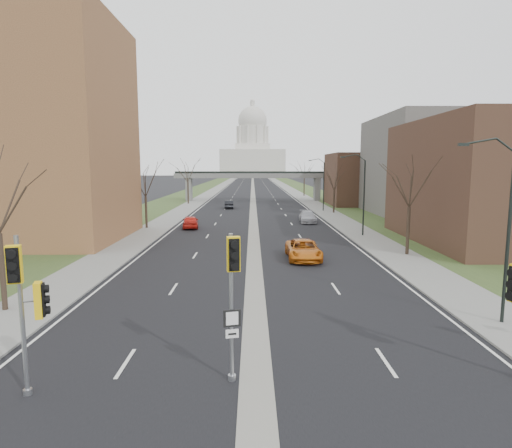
{
  "coord_description": "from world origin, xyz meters",
  "views": [
    {
      "loc": [
        -0.13,
        -13.53,
        7.49
      ],
      "look_at": [
        0.08,
        11.81,
        4.08
      ],
      "focal_mm": 30.0,
      "sensor_mm": 36.0,
      "label": 1
    }
  ],
  "objects_px": {
    "car_left_near": "(191,222)",
    "signal_pole_left": "(26,293)",
    "car_left_far": "(229,204)",
    "car_right_near": "(303,250)",
    "signal_pole_median": "(233,282)",
    "car_right_mid": "(308,217)"
  },
  "relations": [
    {
      "from": "car_left_near",
      "to": "car_left_far",
      "type": "bearing_deg",
      "value": -104.32
    },
    {
      "from": "signal_pole_left",
      "to": "car_left_far",
      "type": "distance_m",
      "value": 63.8
    },
    {
      "from": "signal_pole_median",
      "to": "car_left_far",
      "type": "distance_m",
      "value": 63.08
    },
    {
      "from": "signal_pole_left",
      "to": "signal_pole_median",
      "type": "xyz_separation_m",
      "value": [
        6.52,
        0.76,
        0.16
      ]
    },
    {
      "from": "car_left_near",
      "to": "car_right_mid",
      "type": "distance_m",
      "value": 15.93
    },
    {
      "from": "car_right_mid",
      "to": "signal_pole_median",
      "type": "bearing_deg",
      "value": -98.56
    },
    {
      "from": "car_left_near",
      "to": "car_right_near",
      "type": "distance_m",
      "value": 21.3
    },
    {
      "from": "signal_pole_median",
      "to": "car_right_near",
      "type": "bearing_deg",
      "value": 64.17
    },
    {
      "from": "signal_pole_left",
      "to": "car_right_mid",
      "type": "height_order",
      "value": "signal_pole_left"
    },
    {
      "from": "signal_pole_median",
      "to": "car_right_mid",
      "type": "distance_m",
      "value": 44.08
    },
    {
      "from": "car_left_near",
      "to": "signal_pole_median",
      "type": "bearing_deg",
      "value": 93.62
    },
    {
      "from": "signal_pole_median",
      "to": "car_left_far",
      "type": "height_order",
      "value": "signal_pole_median"
    },
    {
      "from": "car_right_near",
      "to": "car_right_mid",
      "type": "distance_m",
      "value": 23.33
    },
    {
      "from": "car_left_far",
      "to": "car_right_mid",
      "type": "relative_size",
      "value": 0.85
    },
    {
      "from": "signal_pole_median",
      "to": "car_right_mid",
      "type": "relative_size",
      "value": 1.0
    },
    {
      "from": "car_right_mid",
      "to": "car_right_near",
      "type": "bearing_deg",
      "value": -96.09
    },
    {
      "from": "car_left_far",
      "to": "car_left_near",
      "type": "bearing_deg",
      "value": 78.89
    },
    {
      "from": "signal_pole_median",
      "to": "car_right_near",
      "type": "xyz_separation_m",
      "value": [
        4.8,
        20.14,
        -2.88
      ]
    },
    {
      "from": "car_left_near",
      "to": "signal_pole_left",
      "type": "bearing_deg",
      "value": 83.87
    },
    {
      "from": "signal_pole_left",
      "to": "car_right_mid",
      "type": "bearing_deg",
      "value": 54.22
    },
    {
      "from": "car_left_near",
      "to": "car_left_far",
      "type": "relative_size",
      "value": 1.04
    },
    {
      "from": "car_left_far",
      "to": "car_right_near",
      "type": "height_order",
      "value": "car_right_near"
    }
  ]
}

